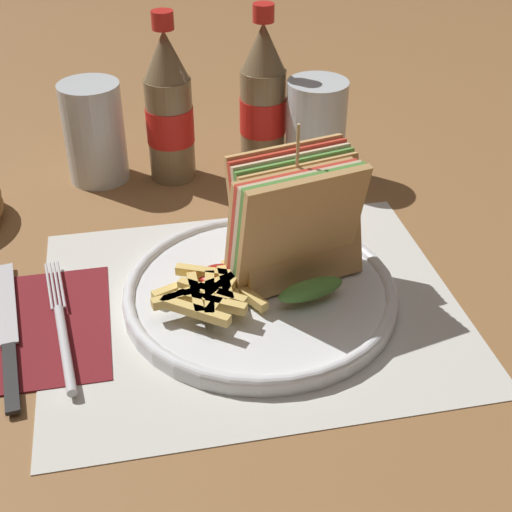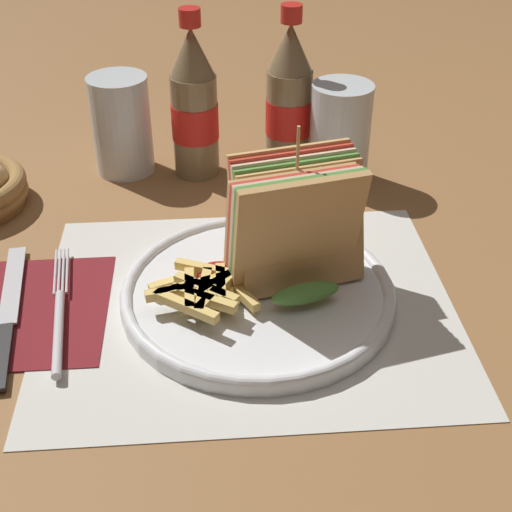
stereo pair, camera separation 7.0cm
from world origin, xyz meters
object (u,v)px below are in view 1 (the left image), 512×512
(fork, at_px, (63,334))
(glass_near, at_px, (315,136))
(glass_far, at_px, (94,132))
(plate_main, at_px, (260,292))
(knife, at_px, (8,331))
(club_sandwich, at_px, (296,223))
(coke_bottle_far, at_px, (263,101))
(coke_bottle_near, at_px, (169,110))

(fork, relative_size, glass_near, 1.57)
(glass_far, bearing_deg, plate_main, -62.86)
(plate_main, height_order, knife, plate_main)
(glass_near, bearing_deg, club_sandwich, -109.91)
(glass_near, bearing_deg, plate_main, -116.29)
(coke_bottle_far, relative_size, glass_near, 1.67)
(coke_bottle_near, distance_m, coke_bottle_far, 0.12)
(glass_near, distance_m, glass_far, 0.28)
(fork, bearing_deg, glass_far, 76.07)
(coke_bottle_far, xyz_separation_m, glass_far, (-0.21, 0.01, -0.03))
(club_sandwich, distance_m, glass_near, 0.25)
(plate_main, distance_m, glass_near, 0.28)
(plate_main, xyz_separation_m, glass_near, (0.12, 0.25, 0.04))
(plate_main, relative_size, glass_far, 2.14)
(knife, distance_m, glass_far, 0.32)
(knife, bearing_deg, plate_main, -5.04)
(coke_bottle_near, xyz_separation_m, glass_far, (-0.09, 0.01, -0.03))
(plate_main, bearing_deg, glass_near, 63.71)
(plate_main, distance_m, fork, 0.19)
(fork, distance_m, glass_near, 0.42)
(plate_main, xyz_separation_m, club_sandwich, (0.04, 0.01, 0.07))
(coke_bottle_near, xyz_separation_m, coke_bottle_far, (0.12, 0.01, 0.00))
(glass_far, bearing_deg, knife, -106.58)
(club_sandwich, bearing_deg, coke_bottle_near, 109.46)
(club_sandwich, bearing_deg, fork, -170.75)
(club_sandwich, height_order, coke_bottle_far, coke_bottle_far)
(coke_bottle_near, bearing_deg, knife, -122.56)
(knife, distance_m, glass_near, 0.45)
(fork, bearing_deg, glass_near, 34.11)
(fork, relative_size, knife, 0.91)
(plate_main, xyz_separation_m, glass_far, (-0.15, 0.29, 0.05))
(fork, bearing_deg, coke_bottle_near, 59.47)
(coke_bottle_near, bearing_deg, club_sandwich, -70.54)
(glass_far, bearing_deg, glass_near, -9.76)
(club_sandwich, relative_size, fork, 0.82)
(club_sandwich, height_order, glass_far, club_sandwich)
(knife, bearing_deg, glass_near, 28.22)
(coke_bottle_far, xyz_separation_m, glass_near, (0.06, -0.04, -0.04))
(glass_near, bearing_deg, knife, -144.91)
(fork, xyz_separation_m, coke_bottle_near, (0.13, 0.30, 0.08))
(coke_bottle_near, distance_m, glass_near, 0.19)
(coke_bottle_far, bearing_deg, plate_main, -102.28)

